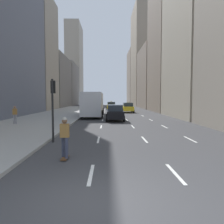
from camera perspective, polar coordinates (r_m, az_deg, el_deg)
name	(u,v)px	position (r m, az deg, el deg)	size (l,w,h in m)	color
ground_plane	(93,203)	(5.67, -4.92, -22.65)	(160.00, 160.00, 0.00)	#3D3D3F
sidewalk_left	(57,115)	(33.00, -14.11, -0.74)	(8.00, 66.00, 0.15)	#9E9E99
lane_markings	(125,118)	(28.28, 3.33, -1.48)	(5.72, 56.00, 0.01)	white
building_row_left	(48,56)	(56.97, -16.31, 13.91)	(6.00, 99.21, 34.35)	gray
building_row_right	(157,56)	(53.72, 11.65, 14.02)	(6.00, 91.80, 32.12)	gray
taxi_lead	(128,107)	(38.90, 4.14, 1.19)	(2.02, 4.40, 1.87)	yellow
taxi_second	(111,106)	(46.93, -0.21, 1.61)	(2.02, 4.40, 1.87)	yellow
sedan_black_near	(115,113)	(24.49, 0.76, -0.15)	(2.02, 4.87, 1.79)	black
city_bus	(93,103)	(30.93, -4.88, 2.25)	(2.80, 11.61, 3.25)	silver
skateboarder	(65,136)	(9.23, -12.25, -6.12)	(0.36, 0.80, 1.75)	brown
pedestrian_far_walking	(15,114)	(21.99, -24.03, -0.47)	(0.36, 0.22, 1.65)	gray
traffic_light_pole	(53,100)	(12.85, -15.19, 3.04)	(0.24, 0.42, 3.60)	black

